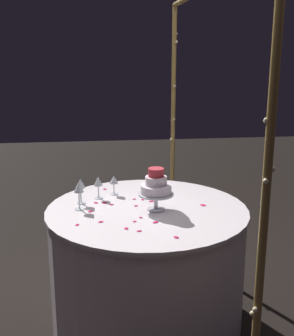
{
  "coord_description": "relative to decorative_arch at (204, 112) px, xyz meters",
  "views": [
    {
      "loc": [
        2.62,
        -0.31,
        1.76
      ],
      "look_at": [
        0.0,
        0.0,
        1.05
      ],
      "focal_mm": 47.81,
      "sensor_mm": 36.0,
      "label": 1
    }
  ],
  "objects": [
    {
      "name": "rose_petal_17",
      "position": [
        0.16,
        -0.4,
        -0.6
      ],
      "size": [
        0.03,
        0.03,
        0.0
      ],
      "primitive_type": "ellipsoid",
      "rotation": [
        0.0,
        0.0,
        3.94
      ],
      "color": "#C61951",
      "rests_on": "main_table"
    },
    {
      "name": "main_table",
      "position": [
        -0.0,
        -0.34,
        -1.0
      ],
      "size": [
        1.26,
        1.26,
        0.79
      ],
      "color": "white",
      "rests_on": "ground"
    },
    {
      "name": "rose_petal_1",
      "position": [
        0.22,
        -0.77,
        -0.6
      ],
      "size": [
        0.03,
        0.03,
        0.0
      ],
      "primitive_type": "ellipsoid",
      "rotation": [
        0.0,
        0.0,
        5.97
      ],
      "color": "#C61951",
      "rests_on": "main_table"
    },
    {
      "name": "rose_petal_0",
      "position": [
        -0.13,
        -0.3,
        -0.6
      ],
      "size": [
        0.03,
        0.04,
        0.0
      ],
      "primitive_type": "ellipsoid",
      "rotation": [
        0.0,
        0.0,
        4.98
      ],
      "color": "#C61951",
      "rests_on": "main_table"
    },
    {
      "name": "wine_glass_1",
      "position": [
        -0.3,
        -0.53,
        -0.5
      ],
      "size": [
        0.06,
        0.06,
        0.13
      ],
      "color": "silver",
      "rests_on": "main_table"
    },
    {
      "name": "rose_petal_6",
      "position": [
        -0.16,
        -0.35,
        -0.6
      ],
      "size": [
        0.03,
        0.03,
        0.0
      ],
      "primitive_type": "ellipsoid",
      "rotation": [
        0.0,
        0.0,
        3.47
      ],
      "color": "#C61951",
      "rests_on": "main_table"
    },
    {
      "name": "wine_glass_0",
      "position": [
        -0.03,
        -0.76,
        -0.47
      ],
      "size": [
        0.06,
        0.06,
        0.17
      ],
      "color": "silver",
      "rests_on": "main_table"
    },
    {
      "name": "rose_petal_18",
      "position": [
        -0.05,
        -0.41,
        -0.6
      ],
      "size": [
        0.03,
        0.03,
        0.0
      ],
      "primitive_type": "ellipsoid",
      "rotation": [
        0.0,
        0.0,
        5.2
      ],
      "color": "#C61951",
      "rests_on": "main_table"
    },
    {
      "name": "rose_petal_9",
      "position": [
        0.21,
        -0.44,
        -0.6
      ],
      "size": [
        0.03,
        0.03,
        0.0
      ],
      "primitive_type": "ellipsoid",
      "rotation": [
        0.0,
        0.0,
        2.31
      ],
      "color": "#C61951",
      "rests_on": "main_table"
    },
    {
      "name": "rose_petal_7",
      "position": [
        -0.13,
        -0.6,
        -0.6
      ],
      "size": [
        0.05,
        0.04,
        0.0
      ],
      "primitive_type": "ellipsoid",
      "rotation": [
        0.0,
        0.0,
        5.8
      ],
      "color": "#C61951",
      "rests_on": "main_table"
    },
    {
      "name": "rose_petal_13",
      "position": [
        0.31,
        -0.5,
        -0.6
      ],
      "size": [
        0.04,
        0.03,
        0.0
      ],
      "primitive_type": "ellipsoid",
      "rotation": [
        0.0,
        0.0,
        3.32
      ],
      "color": "#C61951",
      "rests_on": "main_table"
    },
    {
      "name": "rose_petal_8",
      "position": [
        -0.01,
        0.02,
        -0.6
      ],
      "size": [
        0.04,
        0.04,
        0.0
      ],
      "primitive_type": "ellipsoid",
      "rotation": [
        0.0,
        0.0,
        0.7
      ],
      "color": "#C61951",
      "rests_on": "main_table"
    },
    {
      "name": "rose_petal_19",
      "position": [
        0.46,
        -0.24,
        -0.6
      ],
      "size": [
        0.04,
        0.04,
        0.0
      ],
      "primitive_type": "ellipsoid",
      "rotation": [
        0.0,
        0.0,
        3.62
      ],
      "color": "#C61951",
      "rests_on": "main_table"
    },
    {
      "name": "decorative_arch",
      "position": [
        0.0,
        0.0,
        0.0
      ],
      "size": [
        2.12,
        0.06,
        2.1
      ],
      "color": "olive",
      "rests_on": "ground"
    },
    {
      "name": "rose_petal_14",
      "position": [
        -0.42,
        -0.59,
        -0.6
      ],
      "size": [
        0.04,
        0.03,
        0.0
      ],
      "primitive_type": "ellipsoid",
      "rotation": [
        0.0,
        0.0,
        3.52
      ],
      "color": "#C61951",
      "rests_on": "main_table"
    },
    {
      "name": "wine_glass_3",
      "position": [
        -0.24,
        -0.64,
        -0.49
      ],
      "size": [
        0.06,
        0.06,
        0.15
      ],
      "color": "silver",
      "rests_on": "main_table"
    },
    {
      "name": "rose_petal_2",
      "position": [
        -0.01,
        0.02,
        -0.6
      ],
      "size": [
        0.04,
        0.04,
        0.0
      ],
      "primitive_type": "ellipsoid",
      "rotation": [
        0.0,
        0.0,
        3.45
      ],
      "color": "#C61951",
      "rests_on": "main_table"
    },
    {
      "name": "ground_plane",
      "position": [
        -0.0,
        -0.34,
        -1.39
      ],
      "size": [
        12.0,
        12.0,
        0.0
      ],
      "primitive_type": "plane",
      "color": "black"
    },
    {
      "name": "rose_petal_10",
      "position": [
        -0.09,
        -0.56,
        -0.6
      ],
      "size": [
        0.03,
        0.04,
        0.0
      ],
      "primitive_type": "ellipsoid",
      "rotation": [
        0.0,
        0.0,
        5.31
      ],
      "color": "#C61951",
      "rests_on": "main_table"
    },
    {
      "name": "wine_glass_2",
      "position": [
        -0.14,
        -0.75,
        -0.48
      ],
      "size": [
        0.06,
        0.06,
        0.17
      ],
      "color": "silver",
      "rests_on": "main_table"
    },
    {
      "name": "rose_petal_4",
      "position": [
        -0.27,
        -0.33,
        -0.6
      ],
      "size": [
        0.04,
        0.05,
        0.0
      ],
      "primitive_type": "ellipsoid",
      "rotation": [
        0.0,
        0.0,
        1.03
      ],
      "color": "#C61951",
      "rests_on": "main_table"
    },
    {
      "name": "rose_petal_3",
      "position": [
        0.02,
        -0.69,
        -0.6
      ],
      "size": [
        0.04,
        0.04,
        0.0
      ],
      "primitive_type": "ellipsoid",
      "rotation": [
        0.0,
        0.0,
        2.19
      ],
      "color": "#C61951",
      "rests_on": "main_table"
    },
    {
      "name": "rose_petal_12",
      "position": [
        -0.18,
        -0.41,
        -0.6
      ],
      "size": [
        0.02,
        0.03,
        0.0
      ],
      "primitive_type": "ellipsoid",
      "rotation": [
        0.0,
        0.0,
        1.36
      ],
      "color": "#C61951",
      "rests_on": "main_table"
    },
    {
      "name": "tiered_cake",
      "position": [
        0.03,
        -0.29,
        -0.45
      ],
      "size": [
        0.22,
        0.22,
        0.27
      ],
      "color": "silver",
      "rests_on": "main_table"
    },
    {
      "name": "rose_petal_16",
      "position": [
        0.35,
        -0.43,
        -0.6
      ],
      "size": [
        0.03,
        0.03,
        0.0
      ],
      "primitive_type": "ellipsoid",
      "rotation": [
        0.0,
        0.0,
        1.9
      ],
      "color": "#C61951",
      "rests_on": "main_table"
    },
    {
      "name": "rose_petal_5",
      "position": [
        0.24,
        -0.32,
        -0.6
      ],
      "size": [
        0.04,
        0.05,
        0.0
      ],
      "primitive_type": "ellipsoid",
      "rotation": [
        0.0,
        0.0,
        5.3
      ],
      "color": "#C61951",
      "rests_on": "main_table"
    },
    {
      "name": "rose_petal_15",
      "position": [
        -0.14,
        -0.66,
        -0.6
      ],
      "size": [
        0.04,
        0.04,
        0.0
      ],
      "primitive_type": "ellipsoid",
      "rotation": [
        0.0,
        0.0,
        0.59
      ],
      "color": "#C61951",
      "rests_on": "main_table"
    },
    {
      "name": "rose_petal_11",
      "position": [
        0.19,
        -0.63,
        -0.6
      ],
      "size": [
        0.04,
        0.04,
        0.0
      ],
      "primitive_type": "ellipsoid",
      "rotation": [
        0.0,
        0.0,
        5.34
      ],
      "color": "#C61951",
      "rests_on": "main_table"
    }
  ]
}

